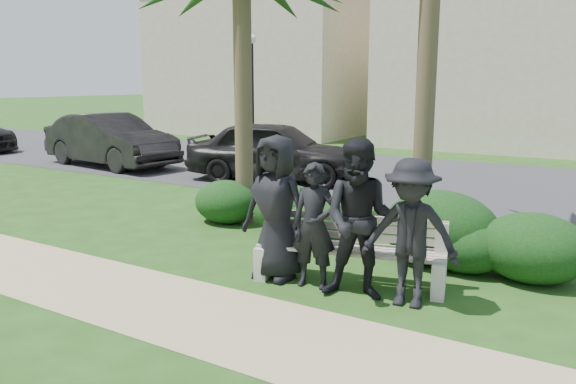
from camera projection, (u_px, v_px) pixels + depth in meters
name	position (u px, v px, depth m)	size (l,w,h in m)	color
ground	(291.00, 270.00, 7.64)	(160.00, 160.00, 0.00)	#244413
footpath	(206.00, 316.00, 6.13)	(30.00, 1.60, 0.01)	tan
asphalt_street	(452.00, 182.00, 14.34)	(160.00, 8.00, 0.01)	#2D2D30
stucco_bldg_left	(272.00, 58.00, 28.13)	(10.40, 8.40, 7.30)	#BDAF8E
stucco_bldg_right	(501.00, 52.00, 22.51)	(8.40, 8.40, 7.30)	#BDAF8E
street_lamp	(252.00, 70.00, 21.71)	(0.36, 0.36, 4.29)	black
park_bench	(350.00, 255.00, 7.05)	(2.48, 1.08, 0.83)	#ADA291
man_a	(276.00, 208.00, 7.17)	(0.91, 0.59, 1.87)	black
man_b	(314.00, 226.00, 6.88)	(0.57, 0.37, 1.56)	black
man_c	(361.00, 220.00, 6.48)	(0.92, 0.72, 1.89)	black
man_d	(410.00, 233.00, 6.27)	(1.10, 0.63, 1.70)	black
hedge_a	(226.00, 201.00, 10.17)	(1.22, 1.01, 0.79)	black
hedge_b	(288.00, 208.00, 9.50)	(1.29, 1.06, 0.84)	black
hedge_c	(317.00, 223.00, 8.79)	(1.05, 0.87, 0.68)	black
hedge_d	(440.00, 226.00, 7.87)	(1.63, 1.35, 1.06)	black
hedge_e	(467.00, 244.00, 7.55)	(1.13, 0.93, 0.74)	black
hedge_f	(533.00, 246.00, 7.17)	(1.39, 1.15, 0.91)	black
car_a	(275.00, 151.00, 14.39)	(1.83, 4.54, 1.55)	black
car_b	(110.00, 140.00, 16.85)	(1.66, 4.75, 1.57)	black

